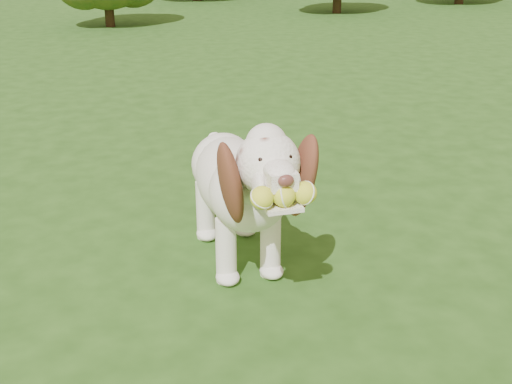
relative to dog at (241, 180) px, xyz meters
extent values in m
plane|color=#214413|center=(-0.37, 0.49, -0.48)|extent=(80.00, 80.00, 0.00)
ellipsoid|color=white|center=(-0.01, 0.12, -0.04)|extent=(0.46, 0.79, 0.40)
ellipsoid|color=white|center=(0.02, -0.16, 0.00)|extent=(0.43, 0.43, 0.39)
ellipsoid|color=white|center=(-0.04, 0.39, -0.05)|extent=(0.39, 0.39, 0.36)
cylinder|color=white|center=(0.03, -0.31, 0.11)|extent=(0.24, 0.33, 0.31)
sphere|color=white|center=(0.04, -0.46, 0.26)|extent=(0.30, 0.30, 0.28)
sphere|color=white|center=(0.04, -0.44, 0.33)|extent=(0.20, 0.20, 0.18)
cube|color=white|center=(0.06, -0.61, 0.25)|extent=(0.13, 0.17, 0.07)
ellipsoid|color=#592D28|center=(0.07, -0.70, 0.27)|extent=(0.07, 0.05, 0.05)
cube|color=white|center=(0.06, -0.63, 0.14)|extent=(0.16, 0.19, 0.02)
ellipsoid|color=brown|center=(-0.12, -0.46, 0.18)|extent=(0.17, 0.27, 0.42)
ellipsoid|color=brown|center=(0.20, -0.43, 0.18)|extent=(0.17, 0.26, 0.42)
cylinder|color=white|center=(-0.05, 0.55, -0.01)|extent=(0.09, 0.20, 0.15)
cylinder|color=white|center=(-0.10, -0.15, -0.31)|extent=(0.11, 0.11, 0.34)
cylinder|color=white|center=(0.13, -0.13, -0.31)|extent=(0.11, 0.11, 0.34)
cylinder|color=white|center=(-0.15, 0.35, -0.31)|extent=(0.11, 0.11, 0.34)
cylinder|color=white|center=(0.08, 0.37, -0.31)|extent=(0.11, 0.11, 0.34)
sphere|color=yellow|center=(-0.02, -0.68, 0.20)|extent=(0.10, 0.10, 0.09)
sphere|color=yellow|center=(0.07, -0.68, 0.20)|extent=(0.10, 0.10, 0.09)
sphere|color=yellow|center=(0.15, -0.67, 0.20)|extent=(0.10, 0.10, 0.09)
cylinder|color=#382314|center=(-0.92, 8.75, -0.22)|extent=(0.16, 0.16, 0.52)
camera|label=1|loc=(-0.46, -2.94, 1.18)|focal=45.00mm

